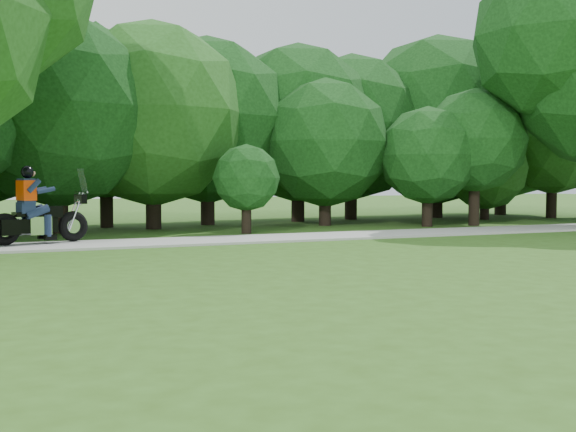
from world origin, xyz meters
TOP-DOWN VIEW (x-y plane):
  - ground at (0.00, 0.00)m, footprint 100.00×100.00m
  - walkway at (0.00, 8.00)m, footprint 60.00×2.20m
  - tree_line at (-0.17, 14.62)m, footprint 39.51×11.60m
  - touring_motorcycle at (-7.65, 8.52)m, footprint 2.47×1.27m

SIDE VIEW (x-z plane):
  - ground at x=0.00m, z-range 0.00..0.00m
  - walkway at x=0.00m, z-range 0.00..0.06m
  - touring_motorcycle at x=-7.65m, z-range -0.20..1.72m
  - tree_line at x=-0.17m, z-range -0.21..7.53m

